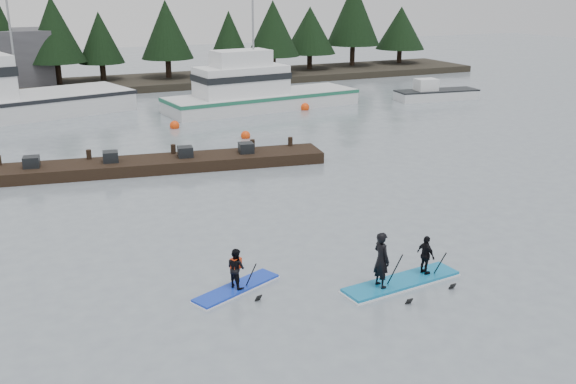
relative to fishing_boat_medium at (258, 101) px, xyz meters
name	(u,v)px	position (x,y,z in m)	size (l,w,h in m)	color
ground	(371,283)	(-7.42, -27.73, -0.59)	(160.00, 160.00, 0.00)	slate
far_shore	(117,84)	(-7.42, 14.27, -0.29)	(70.00, 8.00, 0.60)	#2D281E
treeline	(117,88)	(-7.42, 14.27, -0.59)	(60.00, 4.00, 8.00)	black
fishing_boat_medium	(258,101)	(0.00, 0.00, 0.00)	(14.39, 5.54, 8.42)	silver
skiff	(437,95)	(14.08, -2.08, -0.22)	(6.44, 1.93, 0.75)	silver
floating_dock	(155,164)	(-10.45, -12.83, -0.32)	(16.44, 2.19, 0.55)	black
buoy_b	(175,128)	(-7.14, -3.96, -0.59)	(0.61, 0.61, 0.61)	#ED400B
buoy_d	(246,138)	(-4.08, -8.31, -0.59)	(0.55, 0.55, 0.55)	#ED400B
buoy_c	(305,110)	(2.92, -1.72, -0.59)	(0.63, 0.63, 0.63)	#ED400B
paddleboard_solo	(236,276)	(-11.22, -26.50, -0.14)	(2.89, 1.75, 1.80)	#1333B8
paddleboard_duo	(400,268)	(-6.70, -28.15, -0.05)	(3.88, 1.40, 2.27)	#1170A2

